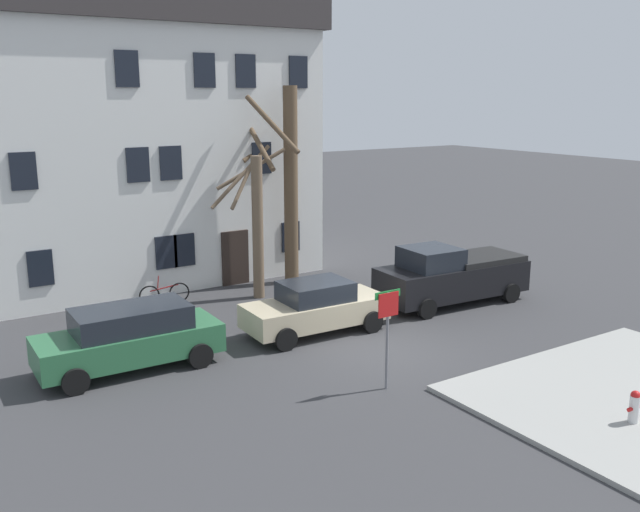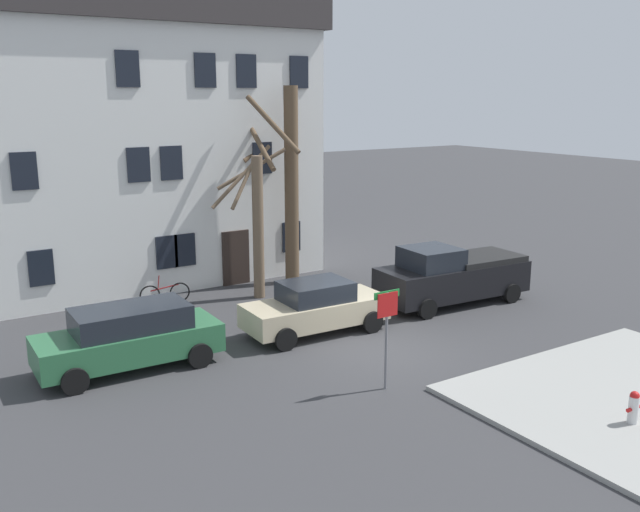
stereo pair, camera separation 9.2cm
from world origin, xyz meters
name	(u,v)px [view 2 (the right image)]	position (x,y,z in m)	size (l,w,h in m)	color
ground_plane	(379,349)	(0.00, 0.00, 0.00)	(120.00, 120.00, 0.00)	#38383A
building_main	(141,127)	(-2.73, 11.77, 5.94)	(13.40, 6.68, 11.68)	white
tree_bare_near	(256,219)	(-0.39, 6.75, 2.83)	(2.91, 1.87, 5.36)	brown
tree_bare_mid	(289,180)	(1.56, 7.78, 3.99)	(2.63, 3.19, 7.49)	brown
car_green_wagon	(129,337)	(-6.46, 2.47, 0.89)	(4.82, 2.11, 1.71)	#2D6B42
car_beige_sedan	(316,307)	(-0.77, 2.21, 0.82)	(4.51, 2.08, 1.63)	#C6B793
pickup_truck_black	(452,275)	(4.90, 2.27, 1.01)	(5.59, 2.46, 2.10)	black
fire_hydrant	(634,407)	(1.75, -6.85, 0.50)	(0.42, 0.22, 0.74)	silver
street_sign_pole	(387,321)	(-1.54, -2.27, 1.79)	(0.76, 0.07, 2.53)	slate
bicycle_leaning	(165,293)	(-3.57, 7.66, 0.37)	(1.73, 0.37, 1.03)	black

